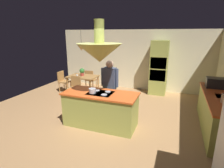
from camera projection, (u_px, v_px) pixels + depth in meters
ground at (104, 121)px, 5.07m from camera, size 8.16×8.16×0.00m
wall_back at (134, 60)px, 7.83m from camera, size 6.80×0.10×2.55m
kitchen_island at (101, 109)px, 4.76m from camera, size 1.93×0.84×0.93m
counter_run_right at (217, 113)px, 4.53m from camera, size 0.73×2.60×0.91m
oven_tower at (159, 68)px, 7.15m from camera, size 0.66×0.62×2.14m
dining_table at (83, 78)px, 7.18m from camera, size 1.14×0.81×0.76m
person_at_island at (110, 84)px, 5.26m from camera, size 0.53×0.22×1.66m
range_hood at (99, 52)px, 4.36m from camera, size 1.10×1.10×1.00m
pendant_light_over_table at (81, 48)px, 6.85m from camera, size 0.32×0.32×0.82m
chair_facing_island at (75, 86)px, 6.65m from camera, size 0.40×0.40×0.87m
chair_by_back_wall at (90, 79)px, 7.78m from camera, size 0.40×0.40×0.87m
chair_at_corner at (63, 80)px, 7.54m from camera, size 0.40×0.40×0.87m
potted_plant_on_table at (82, 72)px, 7.15m from camera, size 0.20×0.20×0.30m
cup_on_table at (77, 76)px, 7.00m from camera, size 0.07×0.07×0.09m
canister_sugar at (224, 98)px, 3.97m from camera, size 0.12×0.12×0.20m
microwave_on_counter at (215, 83)px, 5.06m from camera, size 0.46×0.36×0.28m
cooking_pot_on_cooktop at (92, 91)px, 4.56m from camera, size 0.18×0.18×0.12m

